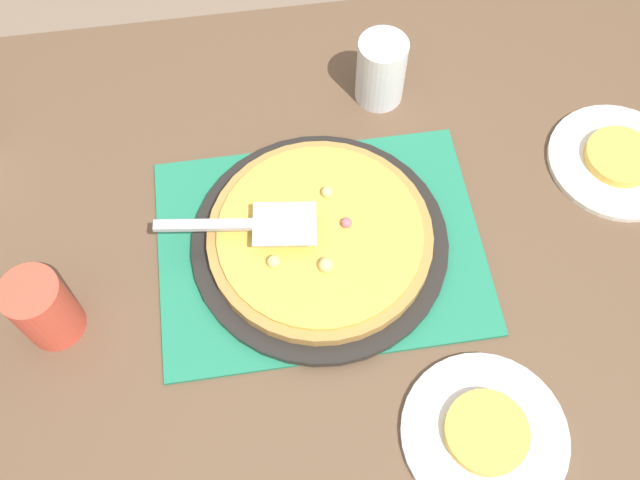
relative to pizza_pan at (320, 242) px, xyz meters
name	(u,v)px	position (x,y,z in m)	size (l,w,h in m)	color
ground_plane	(320,388)	(0.00, 0.00, -0.76)	(8.00, 8.00, 0.00)	#84705B
dining_table	(320,277)	(0.00, 0.00, -0.12)	(1.40, 1.00, 0.75)	brown
placemat	(320,245)	(0.00, 0.00, -0.01)	(0.48, 0.36, 0.01)	#237F5B
pizza_pan	(320,242)	(0.00, 0.00, 0.00)	(0.38, 0.38, 0.01)	black
pizza	(319,236)	(0.00, 0.00, 0.02)	(0.33, 0.33, 0.05)	#B78442
plate_near_left	(617,161)	(0.49, 0.08, -0.01)	(0.22, 0.22, 0.01)	white
plate_far_right	(485,434)	(0.17, -0.31, -0.01)	(0.22, 0.22, 0.01)	white
served_slice_left	(620,157)	(0.49, 0.08, 0.01)	(0.11, 0.11, 0.02)	#EAB747
served_slice_right	(487,432)	(0.17, -0.31, 0.01)	(0.11, 0.11, 0.02)	#EAB747
cup_near	(43,309)	(-0.39, -0.07, 0.05)	(0.08, 0.08, 0.12)	#E04C38
cup_far	(381,71)	(0.14, 0.27, 0.05)	(0.08, 0.08, 0.12)	white
pizza_server	(251,224)	(-0.10, 0.01, 0.06)	(0.23, 0.08, 0.01)	silver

